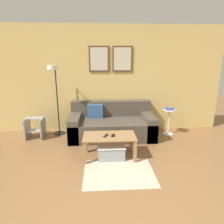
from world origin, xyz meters
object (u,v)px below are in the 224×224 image
at_px(couch, 112,125).
at_px(cell_phone, 113,136).
at_px(side_table, 169,120).
at_px(remote_control, 106,136).
at_px(step_stool, 35,127).
at_px(book_stack, 169,109).
at_px(storage_bin, 111,151).
at_px(coffee_table, 109,140).
at_px(floor_lamp, 55,88).

relative_size(couch, cell_phone, 13.77).
distance_m(side_table, remote_control, 1.89).
xyz_separation_m(couch, step_stool, (-1.77, 0.02, -0.03)).
xyz_separation_m(book_stack, step_stool, (-3.14, -0.02, -0.39)).
bearing_deg(storage_bin, coffee_table, 154.75).
relative_size(floor_lamp, side_table, 2.69).
bearing_deg(floor_lamp, coffee_table, -43.59).
bearing_deg(coffee_table, couch, 84.38).
distance_m(floor_lamp, step_stool, 1.03).
bearing_deg(cell_phone, remote_control, -166.61).
relative_size(remote_control, step_stool, 0.33).
bearing_deg(coffee_table, book_stack, 36.04).
bearing_deg(book_stack, coffee_table, -143.96).
bearing_deg(book_stack, remote_control, -144.69).
distance_m(couch, side_table, 1.38).
height_order(couch, cell_phone, couch).
height_order(cell_phone, step_stool, step_stool).
bearing_deg(cell_phone, couch, 98.03).
relative_size(storage_bin, side_table, 0.82).
xyz_separation_m(coffee_table, storage_bin, (0.03, -0.02, -0.21)).
distance_m(coffee_table, side_table, 1.82).
xyz_separation_m(side_table, step_stool, (-3.15, -0.02, -0.12)).
xyz_separation_m(floor_lamp, book_stack, (2.64, -0.04, -0.51)).
height_order(coffee_table, side_table, side_table).
bearing_deg(storage_bin, cell_phone, 6.40).
bearing_deg(step_stool, floor_lamp, 6.76).
distance_m(side_table, cell_phone, 1.78).
bearing_deg(book_stack, couch, -178.21).
height_order(floor_lamp, remote_control, floor_lamp).
height_order(coffee_table, cell_phone, cell_phone).
bearing_deg(storage_bin, book_stack, 37.03).
xyz_separation_m(coffee_table, remote_control, (-0.07, -0.02, 0.09)).
bearing_deg(couch, remote_control, -99.13).
bearing_deg(floor_lamp, cell_phone, -42.26).
relative_size(couch, step_stool, 4.18).
xyz_separation_m(couch, remote_control, (-0.17, -1.05, 0.17)).
bearing_deg(floor_lamp, remote_control, -45.79).
relative_size(couch, remote_control, 12.85).
distance_m(coffee_table, remote_control, 0.12).
xyz_separation_m(storage_bin, cell_phone, (0.04, 0.00, 0.30)).
bearing_deg(couch, side_table, 1.61).
height_order(book_stack, remote_control, book_stack).
height_order(side_table, book_stack, book_stack).
height_order(floor_lamp, step_stool, floor_lamp).
bearing_deg(couch, floor_lamp, 176.42).
distance_m(coffee_table, cell_phone, 0.11).
height_order(coffee_table, remote_control, remote_control).
relative_size(storage_bin, step_stool, 1.09).
xyz_separation_m(floor_lamp, side_table, (2.64, -0.04, -0.78)).
relative_size(floor_lamp, book_stack, 7.70).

